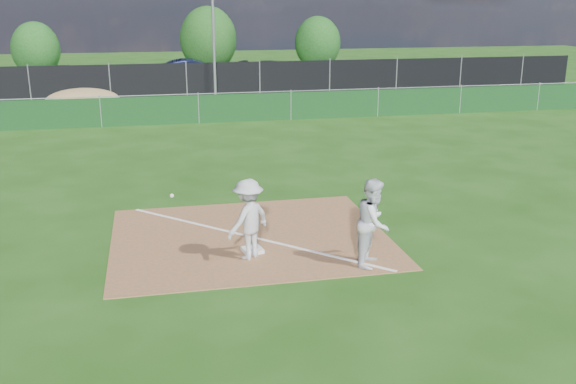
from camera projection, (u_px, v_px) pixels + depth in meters
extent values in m
plane|color=#19450E|center=(211.00, 149.00, 22.60)|extent=(90.00, 90.00, 0.00)
cube|color=brown|center=(250.00, 237.00, 14.17)|extent=(6.00, 5.00, 0.02)
cube|color=white|center=(250.00, 237.00, 14.17)|extent=(5.01, 5.01, 0.01)
cube|color=#0E3514|center=(199.00, 109.00, 27.11)|extent=(44.00, 0.05, 1.20)
ellipsoid|color=#987949|center=(83.00, 101.00, 29.38)|extent=(3.38, 2.60, 1.17)
cube|color=black|center=(187.00, 80.00, 34.51)|extent=(46.00, 0.04, 1.80)
cube|color=black|center=(182.00, 85.00, 39.45)|extent=(46.00, 9.00, 0.01)
cylinder|color=slate|center=(213.00, 20.00, 33.64)|extent=(0.16, 0.16, 8.00)
cube|color=white|center=(252.00, 250.00, 13.31)|extent=(0.46, 0.46, 0.08)
imported|color=silver|center=(248.00, 219.00, 12.80)|extent=(1.22, 1.13, 1.65)
sphere|color=white|center=(172.00, 196.00, 12.44)|extent=(0.08, 0.08, 0.08)
imported|color=silver|center=(374.00, 222.00, 12.51)|extent=(1.01, 1.08, 1.76)
imported|color=#A7AAAE|center=(68.00, 75.00, 38.16)|extent=(4.53, 3.28, 1.43)
imported|color=black|center=(195.00, 73.00, 38.33)|extent=(4.99, 1.75, 1.64)
imported|color=black|center=(278.00, 72.00, 39.75)|extent=(5.23, 3.68, 1.41)
cylinder|color=#382316|center=(38.00, 71.00, 42.67)|extent=(0.24, 0.24, 1.04)
ellipsoid|color=#174B15|center=(36.00, 49.00, 42.27)|extent=(3.12, 3.12, 3.59)
cylinder|color=#382316|center=(209.00, 65.00, 45.09)|extent=(0.24, 0.24, 1.31)
ellipsoid|color=#174714|center=(208.00, 39.00, 44.59)|extent=(3.93, 3.93, 4.52)
cylinder|color=#382316|center=(317.00, 63.00, 47.02)|extent=(0.24, 0.24, 1.11)
ellipsoid|color=#154714|center=(318.00, 43.00, 46.60)|extent=(3.32, 3.32, 3.82)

